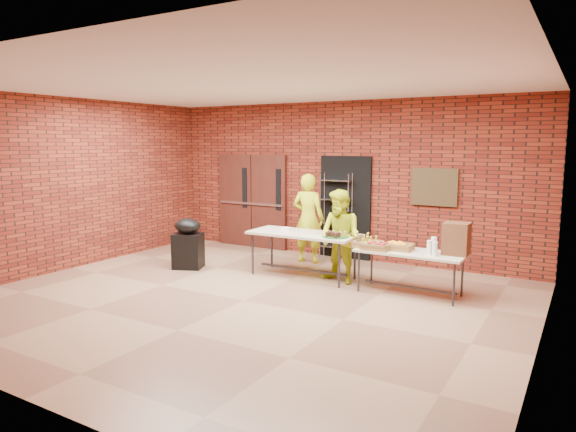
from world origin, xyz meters
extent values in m
cube|color=brown|center=(0.00, 0.00, -0.02)|extent=(8.00, 7.00, 0.04)
cube|color=silver|center=(0.00, 0.00, 3.22)|extent=(8.00, 7.00, 0.04)
cube|color=maroon|center=(0.00, 3.52, 1.60)|extent=(8.00, 0.04, 3.20)
cube|color=maroon|center=(0.00, -3.52, 1.60)|extent=(8.00, 0.04, 3.20)
cube|color=maroon|center=(-4.02, 0.00, 1.60)|extent=(0.04, 7.00, 3.20)
cube|color=maroon|center=(4.02, 0.00, 1.60)|extent=(0.04, 7.00, 3.20)
cube|color=#411A12|center=(-2.65, 3.44, 1.05)|extent=(0.88, 0.08, 2.10)
cube|color=#411A12|center=(-1.75, 3.44, 1.05)|extent=(0.88, 0.08, 2.10)
cube|color=black|center=(-2.37, 3.39, 1.35)|extent=(0.12, 0.02, 0.90)
cube|color=black|center=(-1.47, 3.39, 1.35)|extent=(0.12, 0.02, 0.90)
cube|color=#ABABB2|center=(-2.20, 3.38, 1.00)|extent=(1.70, 0.04, 0.05)
cube|color=black|center=(0.10, 3.46, 1.05)|extent=(1.10, 0.06, 2.10)
cube|color=#41321A|center=(1.90, 3.45, 1.55)|extent=(0.85, 0.04, 0.70)
cube|color=#C3B195|center=(0.09, 1.69, 0.77)|extent=(1.95, 0.84, 0.04)
cube|color=#2E2F33|center=(0.09, 1.69, 0.13)|extent=(1.72, 0.08, 0.03)
cylinder|color=#2E2F33|center=(-0.77, 2.02, 0.38)|extent=(0.04, 0.04, 0.75)
cylinder|color=#2E2F33|center=(0.95, 2.02, 0.38)|extent=(0.04, 0.04, 0.75)
cylinder|color=#2E2F33|center=(-0.77, 1.37, 0.38)|extent=(0.04, 0.04, 0.75)
cylinder|color=#2E2F33|center=(0.95, 1.37, 0.38)|extent=(0.04, 0.04, 0.75)
cube|color=#C3B195|center=(2.05, 1.62, 0.67)|extent=(1.68, 0.72, 0.04)
cube|color=#2E2F33|center=(2.05, 1.62, 0.11)|extent=(1.48, 0.06, 0.03)
cylinder|color=#2E2F33|center=(1.30, 1.90, 0.32)|extent=(0.03, 0.03, 0.65)
cylinder|color=#2E2F33|center=(2.79, 1.90, 0.32)|extent=(0.03, 0.03, 0.65)
cylinder|color=#2E2F33|center=(1.30, 1.34, 0.32)|extent=(0.03, 0.03, 0.65)
cylinder|color=#2E2F33|center=(2.79, 1.34, 0.32)|extent=(0.03, 0.03, 0.65)
cube|color=olive|center=(1.37, 1.56, 0.72)|extent=(0.44, 0.34, 0.07)
cube|color=olive|center=(1.86, 1.62, 0.72)|extent=(0.42, 0.32, 0.06)
cube|color=olive|center=(1.54, 1.47, 0.72)|extent=(0.42, 0.33, 0.07)
cylinder|color=#15521A|center=(0.77, 1.60, 0.80)|extent=(0.45, 0.45, 0.02)
cube|color=white|center=(-0.29, 1.74, 0.82)|extent=(0.17, 0.11, 0.06)
cube|color=#56301D|center=(2.71, 1.74, 0.93)|extent=(0.37, 0.33, 0.49)
cylinder|color=white|center=(2.36, 1.55, 0.79)|extent=(0.07, 0.07, 0.22)
cylinder|color=white|center=(2.46, 1.46, 0.80)|extent=(0.07, 0.07, 0.22)
cylinder|color=white|center=(2.40, 1.62, 0.82)|extent=(0.09, 0.09, 0.26)
cube|color=black|center=(-2.09, 1.14, 0.33)|extent=(0.65, 0.60, 0.67)
ellipsoid|color=black|center=(-2.09, 1.14, 0.81)|extent=(0.64, 0.60, 0.29)
imported|color=#BDD017|center=(-0.36, 2.72, 0.89)|extent=(0.68, 0.48, 1.77)
imported|color=#BDD017|center=(0.82, 1.68, 0.79)|extent=(0.90, 0.78, 1.59)
camera|label=1|loc=(4.39, -6.10, 2.36)|focal=32.00mm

